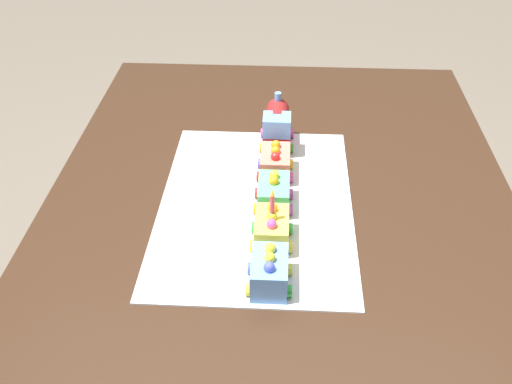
# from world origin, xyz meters

# --- Properties ---
(dining_table) EXTENTS (1.40, 1.00, 0.74)m
(dining_table) POSITION_xyz_m (0.00, 0.00, 0.63)
(dining_table) COLOR #382316
(dining_table) RESTS_ON ground
(cake_board) EXTENTS (0.60, 0.40, 0.00)m
(cake_board) POSITION_xyz_m (0.02, -0.05, 0.74)
(cake_board) COLOR silver
(cake_board) RESTS_ON dining_table
(cake_locomotive) EXTENTS (0.14, 0.08, 0.12)m
(cake_locomotive) POSITION_xyz_m (-0.23, -0.01, 0.79)
(cake_locomotive) COLOR maroon
(cake_locomotive) RESTS_ON cake_board
(cake_car_caboose_coral) EXTENTS (0.10, 0.08, 0.07)m
(cake_car_caboose_coral) POSITION_xyz_m (-0.10, -0.01, 0.77)
(cake_car_caboose_coral) COLOR #F27260
(cake_car_caboose_coral) RESTS_ON cake_board
(cake_car_tanker_mint_green) EXTENTS (0.10, 0.08, 0.07)m
(cake_car_tanker_mint_green) POSITION_xyz_m (0.02, -0.01, 0.77)
(cake_car_tanker_mint_green) COLOR #59CC7A
(cake_car_tanker_mint_green) RESTS_ON cake_board
(cake_car_flatbed_lemon) EXTENTS (0.10, 0.08, 0.07)m
(cake_car_flatbed_lemon) POSITION_xyz_m (0.14, -0.01, 0.77)
(cake_car_flatbed_lemon) COLOR #F4E04C
(cake_car_flatbed_lemon) RESTS_ON cake_board
(cake_car_hopper_sky_blue) EXTENTS (0.10, 0.08, 0.07)m
(cake_car_hopper_sky_blue) POSITION_xyz_m (0.26, -0.01, 0.77)
(cake_car_hopper_sky_blue) COLOR #669EEA
(cake_car_hopper_sky_blue) RESTS_ON cake_board
(birthday_candle) EXTENTS (0.01, 0.01, 0.05)m
(birthday_candle) POSITION_xyz_m (0.14, -0.01, 0.84)
(birthday_candle) COLOR #F24C59
(birthday_candle) RESTS_ON cake_car_flatbed_lemon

